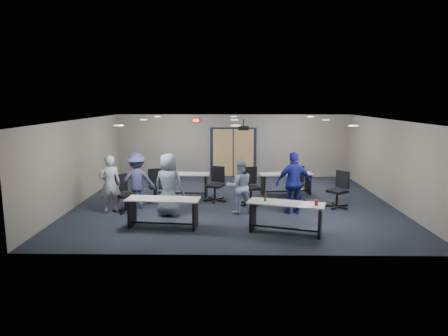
{
  "coord_description": "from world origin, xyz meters",
  "views": [
    {
      "loc": [
        -0.13,
        -12.7,
        3.32
      ],
      "look_at": [
        -0.33,
        -0.3,
        1.19
      ],
      "focal_mm": 32.0,
      "sensor_mm": 36.0,
      "label": 1
    }
  ],
  "objects_px": {
    "person_lightblue": "(240,186)",
    "person_back": "(137,181)",
    "table_back_left": "(181,181)",
    "chair_back_a": "(156,186)",
    "table_back_right": "(286,180)",
    "person_gray": "(110,184)",
    "chair_loose_left": "(125,194)",
    "table_front_right": "(286,212)",
    "chair_back_b": "(215,184)",
    "chair_back_c": "(251,186)",
    "person_plaid": "(169,185)",
    "person_navy": "(294,183)",
    "chair_back_d": "(295,184)",
    "chair_loose_right": "(337,190)",
    "table_front_left": "(163,208)"
  },
  "relations": [
    {
      "from": "table_back_left",
      "to": "chair_back_d",
      "type": "relative_size",
      "value": 1.72
    },
    {
      "from": "table_back_right",
      "to": "chair_loose_left",
      "type": "relative_size",
      "value": 1.73
    },
    {
      "from": "table_back_right",
      "to": "person_back",
      "type": "xyz_separation_m",
      "value": [
        -4.85,
        -1.92,
        0.35
      ]
    },
    {
      "from": "table_back_left",
      "to": "chair_back_c",
      "type": "distance_m",
      "value": 2.62
    },
    {
      "from": "person_plaid",
      "to": "person_back",
      "type": "bearing_deg",
      "value": -20.05
    },
    {
      "from": "chair_back_a",
      "to": "person_navy",
      "type": "distance_m",
      "value": 4.51
    },
    {
      "from": "table_front_left",
      "to": "chair_back_d",
      "type": "height_order",
      "value": "chair_back_d"
    },
    {
      "from": "table_front_right",
      "to": "person_gray",
      "type": "relative_size",
      "value": 1.16
    },
    {
      "from": "chair_loose_left",
      "to": "person_gray",
      "type": "height_order",
      "value": "person_gray"
    },
    {
      "from": "table_front_right",
      "to": "chair_loose_left",
      "type": "distance_m",
      "value": 4.9
    },
    {
      "from": "chair_back_c",
      "to": "chair_loose_right",
      "type": "distance_m",
      "value": 2.68
    },
    {
      "from": "table_front_right",
      "to": "chair_back_b",
      "type": "relative_size",
      "value": 1.76
    },
    {
      "from": "table_back_right",
      "to": "chair_loose_right",
      "type": "bearing_deg",
      "value": -61.05
    },
    {
      "from": "table_back_left",
      "to": "table_back_right",
      "type": "distance_m",
      "value": 3.7
    },
    {
      "from": "person_lightblue",
      "to": "person_back",
      "type": "xyz_separation_m",
      "value": [
        -3.15,
        0.5,
        0.05
      ]
    },
    {
      "from": "table_back_left",
      "to": "chair_back_a",
      "type": "height_order",
      "value": "chair_back_a"
    },
    {
      "from": "table_back_right",
      "to": "person_gray",
      "type": "distance_m",
      "value": 6.06
    },
    {
      "from": "table_back_right",
      "to": "chair_back_a",
      "type": "height_order",
      "value": "chair_back_a"
    },
    {
      "from": "chair_back_a",
      "to": "person_plaid",
      "type": "relative_size",
      "value": 0.59
    },
    {
      "from": "table_front_left",
      "to": "chair_loose_left",
      "type": "distance_m",
      "value": 2.01
    },
    {
      "from": "table_front_right",
      "to": "person_back",
      "type": "distance_m",
      "value": 4.85
    },
    {
      "from": "table_back_right",
      "to": "chair_back_a",
      "type": "distance_m",
      "value": 4.55
    },
    {
      "from": "chair_back_c",
      "to": "person_lightblue",
      "type": "bearing_deg",
      "value": -122.36
    },
    {
      "from": "chair_back_a",
      "to": "chair_back_d",
      "type": "bearing_deg",
      "value": -18.17
    },
    {
      "from": "chair_back_b",
      "to": "person_lightblue",
      "type": "xyz_separation_m",
      "value": [
        0.78,
        -1.38,
        0.24
      ]
    },
    {
      "from": "person_gray",
      "to": "table_front_right",
      "type": "bearing_deg",
      "value": 140.91
    },
    {
      "from": "table_front_left",
      "to": "chair_loose_left",
      "type": "xyz_separation_m",
      "value": [
        -1.38,
        1.46,
        0.02
      ]
    },
    {
      "from": "person_plaid",
      "to": "chair_back_d",
      "type": "bearing_deg",
      "value": -140.26
    },
    {
      "from": "person_navy",
      "to": "person_back",
      "type": "distance_m",
      "value": 4.77
    },
    {
      "from": "chair_loose_right",
      "to": "person_gray",
      "type": "height_order",
      "value": "person_gray"
    },
    {
      "from": "chair_back_b",
      "to": "chair_back_d",
      "type": "relative_size",
      "value": 0.99
    },
    {
      "from": "table_front_right",
      "to": "chair_back_a",
      "type": "bearing_deg",
      "value": 158.29
    },
    {
      "from": "table_front_left",
      "to": "person_lightblue",
      "type": "height_order",
      "value": "person_lightblue"
    },
    {
      "from": "table_front_left",
      "to": "table_back_right",
      "type": "bearing_deg",
      "value": 50.75
    },
    {
      "from": "person_plaid",
      "to": "chair_loose_right",
      "type": "bearing_deg",
      "value": -153.99
    },
    {
      "from": "table_back_right",
      "to": "chair_back_b",
      "type": "distance_m",
      "value": 2.69
    },
    {
      "from": "chair_back_c",
      "to": "person_plaid",
      "type": "distance_m",
      "value": 2.76
    },
    {
      "from": "person_gray",
      "to": "chair_back_d",
      "type": "bearing_deg",
      "value": 174.75
    },
    {
      "from": "chair_back_a",
      "to": "chair_back_c",
      "type": "relative_size",
      "value": 0.9
    },
    {
      "from": "chair_loose_left",
      "to": "table_back_left",
      "type": "bearing_deg",
      "value": 6.96
    },
    {
      "from": "person_plaid",
      "to": "person_back",
      "type": "relative_size",
      "value": 1.06
    },
    {
      "from": "table_front_left",
      "to": "person_plaid",
      "type": "bearing_deg",
      "value": 95.77
    },
    {
      "from": "chair_back_b",
      "to": "chair_back_a",
      "type": "bearing_deg",
      "value": -153.56
    },
    {
      "from": "person_gray",
      "to": "person_back",
      "type": "height_order",
      "value": "person_gray"
    },
    {
      "from": "table_back_right",
      "to": "chair_back_b",
      "type": "relative_size",
      "value": 1.69
    },
    {
      "from": "person_gray",
      "to": "table_front_left",
      "type": "bearing_deg",
      "value": 123.16
    },
    {
      "from": "person_plaid",
      "to": "person_lightblue",
      "type": "bearing_deg",
      "value": -156.14
    },
    {
      "from": "chair_loose_right",
      "to": "person_plaid",
      "type": "xyz_separation_m",
      "value": [
        -5.09,
        -0.93,
        0.34
      ]
    },
    {
      "from": "table_back_left",
      "to": "person_plaid",
      "type": "height_order",
      "value": "person_plaid"
    },
    {
      "from": "table_front_right",
      "to": "chair_back_b",
      "type": "height_order",
      "value": "chair_back_b"
    }
  ]
}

